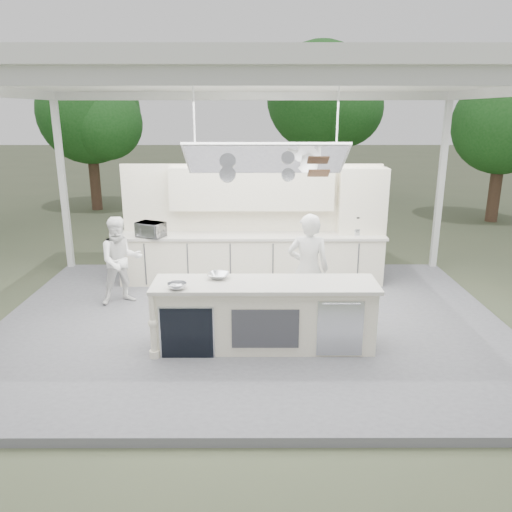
{
  "coord_description": "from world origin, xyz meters",
  "views": [
    {
      "loc": [
        0.06,
        -7.37,
        3.33
      ],
      "look_at": [
        0.08,
        0.4,
        1.07
      ],
      "focal_mm": 35.0,
      "sensor_mm": 36.0,
      "label": 1
    }
  ],
  "objects_px": {
    "demo_island": "(263,315)",
    "back_counter": "(252,258)",
    "head_chef": "(308,269)",
    "sous_chef": "(121,260)"
  },
  "relations": [
    {
      "from": "demo_island",
      "to": "back_counter",
      "type": "relative_size",
      "value": 0.61
    },
    {
      "from": "back_counter",
      "to": "demo_island",
      "type": "bearing_deg",
      "value": -86.37
    },
    {
      "from": "back_counter",
      "to": "head_chef",
      "type": "xyz_separation_m",
      "value": [
        0.88,
        -1.97,
        0.4
      ]
    },
    {
      "from": "demo_island",
      "to": "back_counter",
      "type": "distance_m",
      "value": 2.82
    },
    {
      "from": "demo_island",
      "to": "sous_chef",
      "type": "relative_size",
      "value": 2.04
    },
    {
      "from": "demo_island",
      "to": "back_counter",
      "type": "height_order",
      "value": "same"
    },
    {
      "from": "demo_island",
      "to": "head_chef",
      "type": "height_order",
      "value": "head_chef"
    },
    {
      "from": "demo_island",
      "to": "sous_chef",
      "type": "xyz_separation_m",
      "value": [
        -2.41,
        1.7,
        0.28
      ]
    },
    {
      "from": "back_counter",
      "to": "sous_chef",
      "type": "xyz_separation_m",
      "value": [
        -2.23,
        -1.11,
        0.28
      ]
    },
    {
      "from": "back_counter",
      "to": "sous_chef",
      "type": "relative_size",
      "value": 3.34
    }
  ]
}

